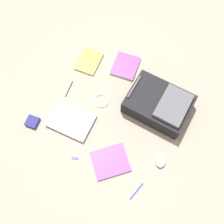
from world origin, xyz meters
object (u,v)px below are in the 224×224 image
at_px(pen_blue, 69,89).
at_px(earbud_pouch, 32,122).
at_px(cable_coil, 102,100).
at_px(book_comic, 126,66).
at_px(book_blue, 89,61).
at_px(backpack, 159,104).
at_px(laptop, 71,121).
at_px(book_manual, 110,161).
at_px(usb_stick, 75,158).
at_px(pen_black, 137,191).
at_px(computer_mouse, 161,161).

xyz_separation_m(pen_blue, earbud_pouch, (0.05, 0.37, 0.01)).
height_order(cable_coil, earbud_pouch, earbud_pouch).
relative_size(book_comic, pen_blue, 1.82).
bearing_deg(book_blue, book_comic, -155.19).
distance_m(backpack, laptop, 0.65).
height_order(book_manual, usb_stick, book_manual).
distance_m(pen_blue, earbud_pouch, 0.37).
xyz_separation_m(cable_coil, usb_stick, (-0.10, 0.47, -0.00)).
bearing_deg(book_manual, usb_stick, 28.38).
xyz_separation_m(pen_blue, usb_stick, (-0.36, 0.41, -0.00)).
height_order(laptop, book_manual, laptop).
xyz_separation_m(laptop, cable_coil, (-0.09, -0.26, -0.01)).
bearing_deg(book_manual, backpack, -97.58).
bearing_deg(earbud_pouch, backpack, -139.09).
height_order(laptop, cable_coil, laptop).
distance_m(book_comic, usb_stick, 0.83).
distance_m(pen_black, earbud_pouch, 0.89).
distance_m(book_manual, pen_black, 0.26).
distance_m(backpack, computer_mouse, 0.40).
bearing_deg(backpack, book_manual, 82.42).
bearing_deg(usb_stick, laptop, -47.68).
bearing_deg(usb_stick, book_blue, -61.20).
bearing_deg(usb_stick, computer_mouse, -148.34).
relative_size(cable_coil, pen_black, 0.89).
bearing_deg(book_blue, usb_stick, 118.80).
height_order(backpack, usb_stick, backpack).
height_order(earbud_pouch, usb_stick, earbud_pouch).
bearing_deg(book_comic, computer_mouse, 140.24).
bearing_deg(computer_mouse, book_blue, -41.53).
bearing_deg(cable_coil, book_manual, 132.15).
xyz_separation_m(book_blue, computer_mouse, (-0.88, 0.39, 0.01)).
xyz_separation_m(backpack, computer_mouse, (-0.22, 0.34, -0.05)).
bearing_deg(backpack, cable_coil, 25.12).
xyz_separation_m(book_blue, cable_coil, (-0.28, 0.23, -0.00)).
xyz_separation_m(laptop, computer_mouse, (-0.69, -0.11, 0.00)).
relative_size(laptop, computer_mouse, 3.65).
bearing_deg(book_blue, cable_coil, 140.99).
xyz_separation_m(cable_coil, pen_black, (-0.57, 0.42, -0.00)).
height_order(computer_mouse, pen_blue, computer_mouse).
xyz_separation_m(book_comic, computer_mouse, (-0.61, 0.51, 0.01)).
xyz_separation_m(book_comic, cable_coil, (-0.01, 0.35, -0.01)).
xyz_separation_m(laptop, pen_black, (-0.66, 0.15, -0.01)).
relative_size(book_blue, pen_black, 1.90).
relative_size(pen_blue, usb_stick, 3.13).
relative_size(cable_coil, pen_blue, 0.83).
distance_m(backpack, book_comic, 0.44).
bearing_deg(computer_mouse, pen_black, 64.94).
bearing_deg(usb_stick, book_comic, -82.28).
distance_m(laptop, book_comic, 0.62).
bearing_deg(backpack, pen_black, 107.03).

